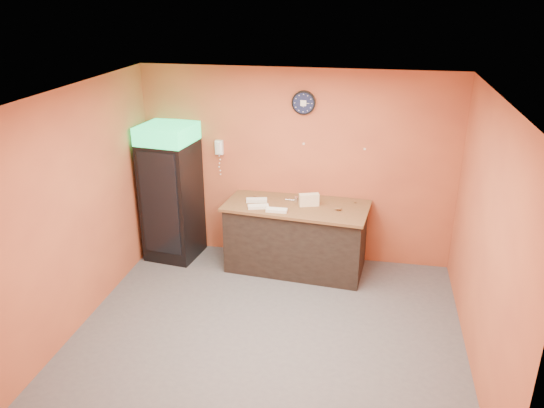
# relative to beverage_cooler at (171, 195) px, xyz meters

# --- Properties ---
(floor) EXTENTS (4.50, 4.50, 0.00)m
(floor) POSITION_rel_beverage_cooler_xyz_m (1.78, -1.61, -0.99)
(floor) COLOR #47474C
(floor) RESTS_ON ground
(back_wall) EXTENTS (4.50, 0.02, 2.80)m
(back_wall) POSITION_rel_beverage_cooler_xyz_m (1.78, 0.39, 0.41)
(back_wall) COLOR #C25E36
(back_wall) RESTS_ON floor
(left_wall) EXTENTS (0.02, 4.00, 2.80)m
(left_wall) POSITION_rel_beverage_cooler_xyz_m (-0.47, -1.61, 0.41)
(left_wall) COLOR #C25E36
(left_wall) RESTS_ON floor
(right_wall) EXTENTS (0.02, 4.00, 2.80)m
(right_wall) POSITION_rel_beverage_cooler_xyz_m (4.03, -1.61, 0.41)
(right_wall) COLOR #C25E36
(right_wall) RESTS_ON floor
(ceiling) EXTENTS (4.50, 4.00, 0.02)m
(ceiling) POSITION_rel_beverage_cooler_xyz_m (1.78, -1.61, 1.81)
(ceiling) COLOR white
(ceiling) RESTS_ON back_wall
(beverage_cooler) EXTENTS (0.79, 0.80, 2.02)m
(beverage_cooler) POSITION_rel_beverage_cooler_xyz_m (0.00, 0.00, 0.00)
(beverage_cooler) COLOR black
(beverage_cooler) RESTS_ON floor
(prep_counter) EXTENTS (1.97, 1.00, 0.95)m
(prep_counter) POSITION_rel_beverage_cooler_xyz_m (1.86, -0.03, -0.51)
(prep_counter) COLOR black
(prep_counter) RESTS_ON floor
(wall_clock) EXTENTS (0.33, 0.06, 0.33)m
(wall_clock) POSITION_rel_beverage_cooler_xyz_m (1.87, 0.37, 1.35)
(wall_clock) COLOR black
(wall_clock) RESTS_ON back_wall
(wall_phone) EXTENTS (0.11, 0.10, 0.21)m
(wall_phone) POSITION_rel_beverage_cooler_xyz_m (0.65, 0.34, 0.66)
(wall_phone) COLOR white
(wall_phone) RESTS_ON back_wall
(butcher_paper) EXTENTS (2.06, 1.13, 0.04)m
(butcher_paper) POSITION_rel_beverage_cooler_xyz_m (1.86, -0.03, -0.02)
(butcher_paper) COLOR brown
(butcher_paper) RESTS_ON prep_counter
(sub_roll_stack) EXTENTS (0.29, 0.18, 0.17)m
(sub_roll_stack) POSITION_rel_beverage_cooler_xyz_m (2.03, -0.03, 0.09)
(sub_roll_stack) COLOR beige
(sub_roll_stack) RESTS_ON butcher_paper
(wrapped_sandwich_left) EXTENTS (0.30, 0.19, 0.04)m
(wrapped_sandwich_left) POSITION_rel_beverage_cooler_xyz_m (1.36, -0.25, 0.02)
(wrapped_sandwich_left) COLOR silver
(wrapped_sandwich_left) RESTS_ON butcher_paper
(wrapped_sandwich_mid) EXTENTS (0.29, 0.12, 0.04)m
(wrapped_sandwich_mid) POSITION_rel_beverage_cooler_xyz_m (1.63, -0.33, 0.02)
(wrapped_sandwich_mid) COLOR silver
(wrapped_sandwich_mid) RESTS_ON butcher_paper
(wrapped_sandwich_right) EXTENTS (0.31, 0.18, 0.04)m
(wrapped_sandwich_right) POSITION_rel_beverage_cooler_xyz_m (1.28, -0.02, 0.03)
(wrapped_sandwich_right) COLOR silver
(wrapped_sandwich_right) RESTS_ON butcher_paper
(kitchen_tool) EXTENTS (0.06, 0.06, 0.06)m
(kitchen_tool) POSITION_rel_beverage_cooler_xyz_m (1.83, 0.10, 0.04)
(kitchen_tool) COLOR silver
(kitchen_tool) RESTS_ON butcher_paper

